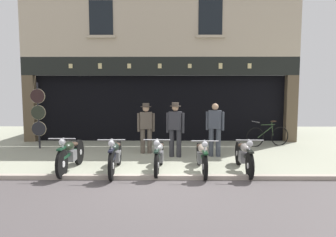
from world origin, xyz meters
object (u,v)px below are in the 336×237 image
Objects in this scene: motorcycle_center at (159,155)px; leaning_bicycle at (268,136)px; salesman_right at (215,127)px; tyre_sign_pole at (38,113)px; shopkeeper_center at (175,127)px; advert_board_near at (204,95)px; motorcycle_center_right at (202,156)px; motorcycle_left at (71,154)px; salesman_left at (146,126)px; advert_board_far at (228,95)px; motorcycle_right at (244,155)px; motorcycle_center_left at (115,155)px.

leaning_bicycle reaches higher than motorcycle_center.
salesman_right is 6.05m from tyre_sign_pole.
motorcycle_center is 1.73m from shopkeeper_center.
advert_board_near reaches higher than tyre_sign_pole.
leaning_bicycle reaches higher than motorcycle_center_right.
motorcycle_left is 1.93× the size of advert_board_near.
advert_board_near is (-0.02, 2.93, 0.93)m from salesman_right.
motorcycle_center is 1.20× the size of salesman_left.
salesman_left is 2.19m from salesman_right.
salesman_left is at bearing 91.64° from leaning_bicycle.
motorcycle_center is 5.47m from advert_board_far.
salesman_left is at bearing -37.86° from motorcycle_right.
leaning_bicycle is (6.03, 3.41, -0.06)m from motorcycle_left.
advert_board_near reaches higher than salesman_left.
tyre_sign_pole is 8.17m from leaning_bicycle.
motorcycle_center_left is at bearing -42.91° from tyre_sign_pole.
salesman_left is 0.71× the size of tyre_sign_pole.
leaning_bicycle is at bearing 3.61° from tyre_sign_pole.
motorcycle_right is at bearing -95.79° from advert_board_far.
motorcycle_left is at bearing -54.48° from tyre_sign_pole.
motorcycle_center_right is 0.87× the size of tyre_sign_pole.
tyre_sign_pole is 1.36× the size of leaning_bicycle.
shopkeeper_center is 1.59× the size of advert_board_near.
shopkeeper_center is (-0.63, 1.67, 0.51)m from motorcycle_center_right.
advert_board_near is at bearing -81.91° from motorcycle_right.
motorcycle_left is 1.21× the size of shopkeeper_center.
leaning_bicycle is at bearing -151.00° from motorcycle_left.
shopkeeper_center reaches higher than motorcycle_center_left.
advert_board_far reaches higher than tyre_sign_pole.
tyre_sign_pole is at bearing 78.98° from leaning_bicycle.
motorcycle_center_right is 1.23× the size of salesman_right.
motorcycle_left is at bearing 43.68° from shopkeeper_center.
motorcycle_left reaches higher than motorcycle_right.
advert_board_far is at bearing 30.86° from leaning_bicycle.
shopkeeper_center is 1.21m from salesman_right.
motorcycle_left is 6.81m from advert_board_far.
tyre_sign_pole is 2.12× the size of advert_board_far.
advert_board_near is (1.19, 3.01, 0.91)m from shopkeeper_center.
motorcycle_right is 1.82× the size of advert_board_far.
shopkeeper_center reaches higher than motorcycle_center_right.
salesman_right reaches higher than salesman_left.
motorcycle_center is 1.19× the size of salesman_right.
salesman_right is at bearing -164.00° from shopkeeper_center.
tyre_sign_pole is (-5.34, 2.95, 0.83)m from motorcycle_center_right.
leaning_bicycle is at bearing -114.34° from motorcycle_right.
motorcycle_center is 0.85× the size of tyre_sign_pole.
salesman_right is at bearing -156.63° from motorcycle_left.
advert_board_far is (3.08, 2.48, 0.93)m from salesman_left.
salesman_left is 1.50× the size of advert_board_far.
tyre_sign_pole is 7.10m from advert_board_far.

